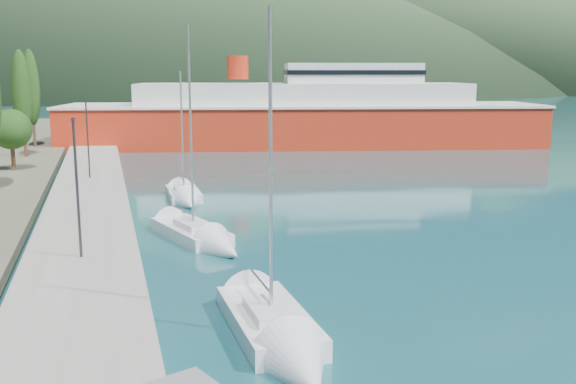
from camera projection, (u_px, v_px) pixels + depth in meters
name	position (u px, v px, depth m)	size (l,w,h in m)	color
ground	(144.00, 117.00, 129.42)	(1400.00, 1400.00, 0.00)	#184F56
quay	(87.00, 215.00, 38.07)	(5.00, 88.00, 0.80)	gray
hills_far	(254.00, 1.00, 624.14)	(1480.00, 900.00, 180.00)	slate
hills_near	(280.00, 5.00, 385.61)	(1010.00, 520.00, 115.00)	#314D2D
lamp_posts	(77.00, 182.00, 27.66)	(0.15, 44.95, 6.06)	#2D2D33
sailboat_near	(285.00, 346.00, 20.08)	(2.59, 8.20, 11.72)	silver
sailboat_mid	(207.00, 240.00, 32.79)	(4.52, 8.59, 11.97)	silver
sailboat_far	(186.00, 199.00, 43.76)	(2.13, 6.60, 9.68)	silver
ferry	(305.00, 117.00, 77.60)	(58.28, 23.73, 11.32)	red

